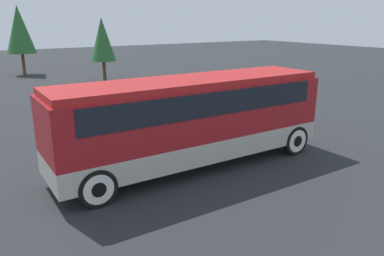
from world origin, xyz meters
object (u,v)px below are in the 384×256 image
object	(u,v)px
tour_bus	(194,114)
parked_car_near	(138,100)
parked_car_far	(127,112)
parked_car_mid	(208,101)

from	to	relation	value
tour_bus	parked_car_near	distance (m)	8.54
parked_car_near	parked_car_far	bearing A→B (deg)	-125.56
tour_bus	parked_car_far	size ratio (longest dim) A/B	2.10
tour_bus	parked_car_far	world-z (taller)	tour_bus
parked_car_mid	parked_car_far	xyz separation A→B (m)	(-4.72, 0.14, -0.00)
tour_bus	parked_car_mid	bearing A→B (deg)	51.29
parked_car_far	parked_car_mid	bearing A→B (deg)	-1.67
parked_car_mid	parked_car_far	world-z (taller)	parked_car_mid
parked_car_near	tour_bus	bearing A→B (deg)	-101.11
tour_bus	parked_car_mid	world-z (taller)	tour_bus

